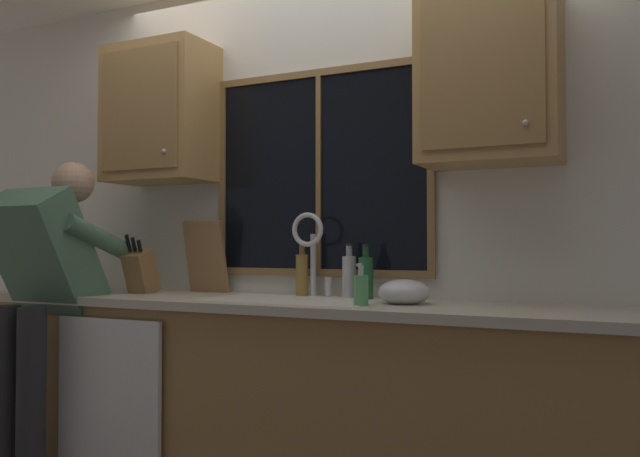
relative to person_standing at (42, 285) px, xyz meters
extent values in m
cube|color=silver|center=(1.25, 0.69, 0.30)|extent=(5.88, 0.12, 2.55)
cube|color=black|center=(1.20, 0.63, 0.55)|extent=(1.10, 0.02, 0.95)
cube|color=olive|center=(1.20, 0.62, 1.05)|extent=(1.17, 0.02, 0.04)
cube|color=olive|center=(1.20, 0.62, 0.06)|extent=(1.17, 0.02, 0.04)
cube|color=olive|center=(0.63, 0.62, 0.55)|extent=(0.03, 0.02, 0.95)
cube|color=olive|center=(1.76, 0.62, 0.55)|extent=(0.03, 0.02, 0.95)
cube|color=olive|center=(1.20, 0.61, 0.55)|extent=(0.02, 0.02, 0.95)
cube|color=#A07744|center=(1.25, 0.34, -0.53)|extent=(3.48, 0.58, 0.88)
cube|color=beige|center=(1.25, 0.32, -0.07)|extent=(3.54, 0.62, 0.04)
cube|color=white|center=(0.41, 0.03, -0.51)|extent=(0.60, 0.02, 0.74)
cube|color=#B2844C|center=(0.33, 0.47, 0.89)|extent=(0.56, 0.33, 0.72)
cube|color=#9D7443|center=(0.33, 0.30, 0.89)|extent=(0.48, 0.01, 0.62)
sphere|color=#B2B2B7|center=(0.50, 0.29, 0.66)|extent=(0.02, 0.02, 0.02)
cube|color=#B2844C|center=(2.06, 0.47, 0.89)|extent=(0.56, 0.33, 0.72)
cube|color=#9D7443|center=(2.06, 0.30, 0.89)|extent=(0.48, 0.01, 0.62)
sphere|color=#B2B2B7|center=(2.23, 0.29, 0.66)|extent=(0.02, 0.02, 0.02)
cube|color=white|center=(1.20, 0.33, -0.06)|extent=(0.80, 0.46, 0.02)
cube|color=beige|center=(1.00, 0.33, -0.16)|extent=(0.36, 0.42, 0.20)
cube|color=beige|center=(1.40, 0.33, -0.16)|extent=(0.36, 0.42, 0.20)
cube|color=white|center=(1.20, 0.33, -0.16)|extent=(0.04, 0.42, 0.20)
cylinder|color=silver|center=(1.20, 0.55, 0.10)|extent=(0.03, 0.03, 0.30)
torus|color=silver|center=(1.20, 0.49, 0.27)|extent=(0.16, 0.02, 0.16)
cylinder|color=silver|center=(1.28, 0.55, 0.00)|extent=(0.03, 0.03, 0.09)
cylinder|color=#262628|center=(-0.08, -0.13, -0.53)|extent=(0.13, 0.13, 0.88)
cylinder|color=#262628|center=(0.09, -0.13, -0.53)|extent=(0.13, 0.13, 0.88)
cube|color=#4C7259|center=(0.00, 0.01, 0.16)|extent=(0.44, 0.46, 0.62)
sphere|color=tan|center=(0.00, 0.19, 0.52)|extent=(0.21, 0.21, 0.21)
cylinder|color=#4C7259|center=(-0.22, 0.19, 0.21)|extent=(0.09, 0.52, 0.26)
cylinder|color=#4C7259|center=(0.22, 0.19, 0.21)|extent=(0.09, 0.52, 0.26)
cube|color=olive|center=(0.30, 0.36, 0.05)|extent=(0.12, 0.18, 0.25)
cylinder|color=black|center=(0.27, 0.30, 0.20)|extent=(0.02, 0.05, 0.09)
cylinder|color=black|center=(0.30, 0.31, 0.20)|extent=(0.02, 0.04, 0.08)
cylinder|color=black|center=(0.34, 0.31, 0.19)|extent=(0.02, 0.04, 0.06)
cube|color=#997047|center=(0.57, 0.54, 0.13)|extent=(0.23, 0.10, 0.38)
ellipsoid|color=silver|center=(1.72, 0.36, 0.00)|extent=(0.22, 0.22, 0.11)
cylinder|color=#59A566|center=(1.59, 0.20, 0.01)|extent=(0.06, 0.06, 0.12)
cylinder|color=silver|center=(1.59, 0.20, 0.09)|extent=(0.02, 0.02, 0.04)
cylinder|color=silver|center=(1.59, 0.18, 0.11)|extent=(0.01, 0.04, 0.01)
cylinder|color=#B7B7BC|center=(1.39, 0.55, 0.04)|extent=(0.06, 0.06, 0.19)
cylinder|color=#929296|center=(1.39, 0.55, 0.17)|extent=(0.03, 0.03, 0.05)
cylinder|color=black|center=(1.39, 0.55, 0.20)|extent=(0.03, 0.03, 0.01)
cylinder|color=olive|center=(1.14, 0.54, 0.05)|extent=(0.06, 0.06, 0.20)
cylinder|color=brown|center=(1.14, 0.54, 0.17)|extent=(0.03, 0.03, 0.05)
cylinder|color=black|center=(1.14, 0.54, 0.20)|extent=(0.03, 0.03, 0.01)
cylinder|color=#1E592D|center=(1.49, 0.50, 0.04)|extent=(0.07, 0.07, 0.19)
cylinder|color=#184724|center=(1.49, 0.50, 0.16)|extent=(0.03, 0.03, 0.05)
cylinder|color=black|center=(1.49, 0.50, 0.19)|extent=(0.03, 0.03, 0.01)
camera|label=1|loc=(2.61, -2.28, 0.19)|focal=36.94mm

